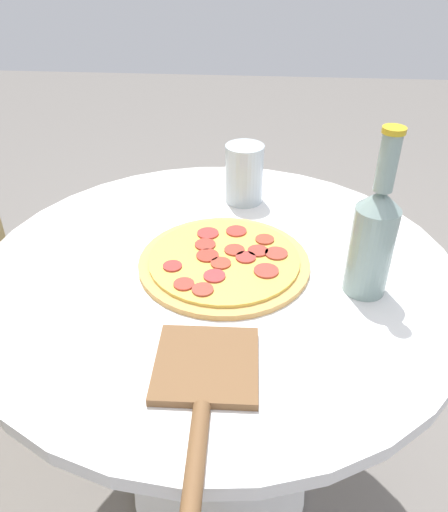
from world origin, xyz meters
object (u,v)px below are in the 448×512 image
pizza_paddle (204,385)px  beer_bottle (373,236)px  pizza (224,262)px  drinking_glass (244,174)px

pizza_paddle → beer_bottle: bearing=132.4°
pizza → pizza_paddle: (-0.28, 0.00, -0.00)m
pizza → beer_bottle: 0.25m
beer_bottle → drinking_glass: (0.30, 0.21, -0.04)m
beer_bottle → pizza_paddle: size_ratio=0.93×
drinking_glass → pizza_paddle: bearing=177.3°
beer_bottle → drinking_glass: size_ratio=2.20×
pizza → drinking_glass: bearing=-5.0°
pizza_paddle → drinking_glass: size_ratio=2.37×
pizza → drinking_glass: (0.25, -0.02, 0.05)m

